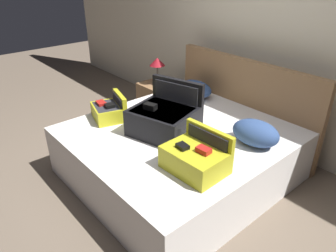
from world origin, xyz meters
name	(u,v)px	position (x,y,z in m)	size (l,w,h in m)	color
ground_plane	(148,190)	(0.00, 0.00, 0.00)	(12.00, 12.00, 0.00)	#6B5B4C
back_wall	(267,28)	(0.00, 1.65, 1.30)	(8.00, 0.10, 2.60)	beige
bed	(179,153)	(0.00, 0.40, 0.25)	(1.80, 1.90, 0.50)	silver
headboard	(244,103)	(0.00, 1.39, 0.50)	(1.84, 0.08, 1.00)	olive
hard_case_large	(165,118)	(-0.07, 0.28, 0.65)	(0.66, 0.63, 0.46)	black
hard_case_medium	(196,157)	(0.54, 0.07, 0.61)	(0.47, 0.37, 0.31)	gold
hard_case_small	(109,110)	(-0.66, 0.04, 0.59)	(0.41, 0.38, 0.25)	gold
pillow_near_headboard	(196,89)	(-0.51, 1.13, 0.59)	(0.43, 0.27, 0.19)	navy
pillow_center_head	(255,133)	(0.61, 0.73, 0.61)	(0.42, 0.30, 0.22)	navy
nightstand	(158,100)	(-1.18, 1.10, 0.24)	(0.44, 0.40, 0.48)	olive
table_lamp	(157,63)	(-1.18, 1.10, 0.76)	(0.20, 0.20, 0.35)	#3F3833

